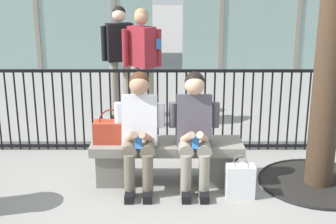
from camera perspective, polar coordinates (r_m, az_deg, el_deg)
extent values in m
plane|color=gray|center=(5.12, 0.00, -8.40)|extent=(60.00, 60.00, 0.00)
cube|color=gray|center=(4.96, 0.00, -4.21)|extent=(1.60, 0.44, 0.10)
cube|color=slate|center=(5.08, -6.38, -6.55)|extent=(0.36, 0.37, 0.35)
cube|color=slate|center=(5.08, 6.37, -6.56)|extent=(0.36, 0.37, 0.35)
cylinder|color=#6B6051|center=(4.78, -4.46, -4.17)|extent=(0.15, 0.40, 0.15)
cylinder|color=#6B6051|center=(4.69, -4.59, -7.83)|extent=(0.11, 0.11, 0.45)
cube|color=black|center=(4.72, -4.59, -10.18)|extent=(0.09, 0.22, 0.08)
cylinder|color=#6B6051|center=(4.77, -2.30, -4.18)|extent=(0.15, 0.40, 0.15)
cylinder|color=#6B6051|center=(4.68, -2.37, -7.85)|extent=(0.11, 0.11, 0.45)
cube|color=black|center=(4.71, -2.37, -10.20)|extent=(0.09, 0.22, 0.08)
cube|color=silver|center=(4.83, -3.33, -0.92)|extent=(0.36, 0.30, 0.55)
cylinder|color=silver|center=(4.83, -5.95, -0.35)|extent=(0.08, 0.08, 0.26)
cylinder|color=tan|center=(4.67, -4.45, -3.14)|extent=(0.16, 0.28, 0.20)
cylinder|color=silver|center=(4.81, -0.73, -0.36)|extent=(0.08, 0.08, 0.26)
cylinder|color=tan|center=(4.66, -2.48, -3.15)|extent=(0.16, 0.28, 0.20)
cube|color=#2D6BB7|center=(4.61, -3.51, -3.63)|extent=(0.07, 0.10, 0.13)
sphere|color=tan|center=(4.71, -3.42, 3.30)|extent=(0.20, 0.20, 0.20)
sphere|color=#472816|center=(4.74, -3.41, 3.73)|extent=(0.20, 0.20, 0.20)
cylinder|color=gray|center=(4.77, 2.29, -4.18)|extent=(0.15, 0.40, 0.15)
cylinder|color=gray|center=(4.68, 2.34, -7.86)|extent=(0.11, 0.11, 0.45)
cube|color=black|center=(4.71, 2.34, -10.21)|extent=(0.09, 0.22, 0.08)
cylinder|color=gray|center=(4.78, 4.45, -4.18)|extent=(0.15, 0.40, 0.15)
cylinder|color=gray|center=(4.69, 4.56, -7.84)|extent=(0.11, 0.11, 0.45)
cube|color=black|center=(4.72, 4.56, -10.19)|extent=(0.09, 0.22, 0.08)
cube|color=#4C4751|center=(4.83, 3.33, -0.93)|extent=(0.36, 0.30, 0.55)
cylinder|color=#4C4751|center=(4.81, 0.72, -0.36)|extent=(0.08, 0.08, 0.26)
cylinder|color=#DBAD89|center=(4.66, 2.46, -3.15)|extent=(0.16, 0.28, 0.20)
cylinder|color=#4C4751|center=(4.83, 5.94, -0.36)|extent=(0.08, 0.08, 0.26)
cylinder|color=#DBAD89|center=(4.67, 4.43, -3.14)|extent=(0.16, 0.28, 0.20)
cube|color=#2D6BB7|center=(4.61, 3.48, -3.63)|extent=(0.07, 0.10, 0.13)
sphere|color=#DBAD89|center=(4.71, 3.41, 3.29)|extent=(0.20, 0.20, 0.20)
sphere|color=black|center=(4.74, 3.40, 3.73)|extent=(0.20, 0.20, 0.20)
cube|color=#B23823|center=(4.93, -6.76, -2.43)|extent=(0.38, 0.19, 0.23)
torus|color=maroon|center=(4.89, -6.81, -1.11)|extent=(0.26, 0.02, 0.26)
cube|color=white|center=(4.76, 8.91, -8.37)|extent=(0.29, 0.16, 0.34)
torus|color=slate|center=(4.63, 9.11, -6.53)|extent=(0.14, 0.01, 0.14)
torus|color=slate|center=(4.73, 8.91, -6.01)|extent=(0.14, 0.01, 0.14)
cylinder|color=gray|center=(7.21, -6.42, 2.71)|extent=(0.13, 0.13, 0.90)
cube|color=black|center=(7.28, -6.35, -0.57)|extent=(0.09, 0.22, 0.06)
cylinder|color=gray|center=(7.19, -4.83, 2.72)|extent=(0.13, 0.13, 0.90)
cube|color=black|center=(7.26, -4.78, -0.58)|extent=(0.09, 0.22, 0.06)
cube|color=black|center=(7.06, -5.79, 8.48)|extent=(0.43, 0.33, 0.56)
cylinder|color=black|center=(7.09, -7.70, 8.29)|extent=(0.08, 0.08, 0.52)
cylinder|color=black|center=(7.04, -3.87, 8.34)|extent=(0.08, 0.08, 0.52)
sphere|color=beige|center=(7.01, -5.89, 11.72)|extent=(0.20, 0.20, 0.20)
sphere|color=black|center=(7.03, -5.88, 11.97)|extent=(0.20, 0.20, 0.20)
cube|color=silver|center=(6.93, -3.89, 8.80)|extent=(0.07, 0.01, 0.14)
cylinder|color=gray|center=(6.76, -3.84, 1.86)|extent=(0.13, 0.13, 0.90)
cube|color=black|center=(6.84, -3.80, -1.63)|extent=(0.09, 0.22, 0.06)
cylinder|color=gray|center=(6.75, -2.15, 1.86)|extent=(0.13, 0.13, 0.90)
cube|color=black|center=(6.83, -2.12, -1.64)|extent=(0.09, 0.22, 0.06)
cube|color=maroon|center=(6.61, -3.09, 8.00)|extent=(0.42, 0.43, 0.56)
cylinder|color=maroon|center=(6.63, -5.14, 7.81)|extent=(0.08, 0.08, 0.52)
cylinder|color=maroon|center=(6.60, -1.03, 7.83)|extent=(0.08, 0.08, 0.52)
sphere|color=tan|center=(6.56, -3.14, 11.45)|extent=(0.20, 0.20, 0.20)
sphere|color=#997F59|center=(6.58, -3.14, 11.73)|extent=(0.20, 0.20, 0.20)
cube|color=#2D6BB7|center=(6.49, -1.01, 8.31)|extent=(0.07, 0.01, 0.14)
cylinder|color=black|center=(6.16, -18.88, 0.21)|extent=(0.02, 0.02, 1.04)
cylinder|color=black|center=(6.12, -17.84, 0.21)|extent=(0.02, 0.02, 1.04)
cylinder|color=black|center=(6.08, -16.79, 0.21)|extent=(0.02, 0.02, 1.04)
cylinder|color=black|center=(6.05, -15.73, 0.21)|extent=(0.02, 0.02, 1.04)
cylinder|color=black|center=(6.02, -14.66, 0.21)|extent=(0.02, 0.02, 1.04)
cylinder|color=black|center=(5.99, -13.57, 0.21)|extent=(0.02, 0.02, 1.04)
cylinder|color=black|center=(5.96, -12.48, 0.21)|extent=(0.02, 0.02, 1.04)
cylinder|color=black|center=(5.94, -11.37, 0.21)|extent=(0.02, 0.02, 1.04)
cylinder|color=black|center=(5.92, -10.26, 0.21)|extent=(0.02, 0.02, 1.04)
cylinder|color=black|center=(5.90, -9.14, 0.21)|extent=(0.02, 0.02, 1.04)
cylinder|color=black|center=(5.88, -8.01, 0.21)|extent=(0.02, 0.02, 1.04)
cylinder|color=black|center=(5.86, -6.87, 0.21)|extent=(0.02, 0.02, 1.04)
cylinder|color=black|center=(5.85, -5.73, 0.21)|extent=(0.02, 0.02, 1.04)
cylinder|color=black|center=(5.84, -4.59, 0.21)|extent=(0.02, 0.02, 1.04)
cylinder|color=black|center=(5.83, -3.44, 0.21)|extent=(0.02, 0.02, 1.04)
cylinder|color=black|center=(5.82, -2.29, 0.21)|extent=(0.02, 0.02, 1.04)
cylinder|color=black|center=(5.82, -1.13, 0.21)|extent=(0.02, 0.02, 1.04)
cylinder|color=black|center=(5.82, 0.02, 0.21)|extent=(0.02, 0.02, 1.04)
cylinder|color=black|center=(5.82, 1.17, 0.21)|extent=(0.02, 0.02, 1.04)
cylinder|color=black|center=(5.82, 2.33, 0.21)|extent=(0.02, 0.02, 1.04)
cylinder|color=black|center=(5.83, 3.48, 0.21)|extent=(0.02, 0.02, 1.04)
cylinder|color=black|center=(5.84, 4.63, 0.20)|extent=(0.02, 0.02, 1.04)
cylinder|color=black|center=(5.85, 5.78, 0.20)|extent=(0.02, 0.02, 1.04)
cylinder|color=black|center=(5.86, 6.92, 0.20)|extent=(0.02, 0.02, 1.04)
cylinder|color=black|center=(5.88, 8.05, 0.20)|extent=(0.02, 0.02, 1.04)
cylinder|color=black|center=(5.89, 9.18, 0.20)|extent=(0.02, 0.02, 1.04)
cylinder|color=black|center=(5.91, 10.30, 0.20)|extent=(0.02, 0.02, 1.04)
cylinder|color=black|center=(5.93, 11.42, 0.20)|extent=(0.02, 0.02, 1.04)
cylinder|color=black|center=(5.96, 12.53, 0.19)|extent=(0.02, 0.02, 1.04)
cylinder|color=black|center=(5.98, 13.62, 0.19)|extent=(0.02, 0.02, 1.04)
cylinder|color=black|center=(6.01, 14.71, 0.19)|extent=(0.02, 0.02, 1.04)
cylinder|color=black|center=(6.04, 15.79, 0.19)|extent=(0.02, 0.02, 1.04)
cylinder|color=black|center=(6.08, 16.85, 0.19)|extent=(0.02, 0.02, 1.04)
cylinder|color=black|center=(6.11, 17.90, 0.19)|extent=(0.02, 0.02, 1.04)
cylinder|color=black|center=(6.15, 18.94, 0.18)|extent=(0.02, 0.02, 1.04)
cube|color=black|center=(5.97, 0.02, -4.14)|extent=(7.74, 0.04, 0.04)
cube|color=black|center=(5.70, 0.02, 5.06)|extent=(7.74, 0.04, 0.04)
cylinder|color=black|center=(5.31, 17.94, -8.23)|extent=(1.24, 1.24, 0.01)
torus|color=black|center=(5.31, 17.95, -8.17)|extent=(1.27, 1.27, 0.03)
cylinder|color=#423021|center=(4.88, 19.71, 10.21)|extent=(0.29, 0.29, 3.40)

